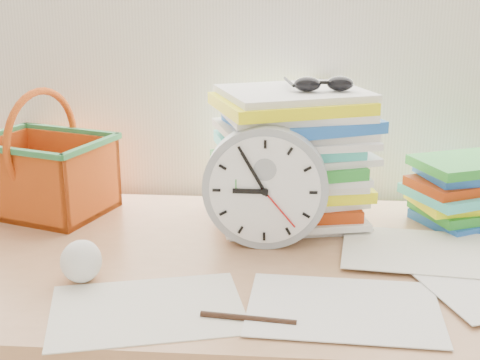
# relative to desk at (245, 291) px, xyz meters

# --- Properties ---
(desk) EXTENTS (1.40, 0.70, 0.75)m
(desk) POSITION_rel_desk_xyz_m (0.00, 0.00, 0.00)
(desk) COLOR #B47E54
(desk) RESTS_ON ground
(paper_stack) EXTENTS (0.39, 0.35, 0.29)m
(paper_stack) POSITION_rel_desk_xyz_m (0.09, 0.20, 0.22)
(paper_stack) COLOR white
(paper_stack) RESTS_ON desk
(clock) EXTENTS (0.24, 0.05, 0.24)m
(clock) POSITION_rel_desk_xyz_m (0.03, 0.06, 0.20)
(clock) COLOR #969DA4
(clock) RESTS_ON desk
(sunglasses) EXTENTS (0.16, 0.14, 0.03)m
(sunglasses) POSITION_rel_desk_xyz_m (0.15, 0.19, 0.38)
(sunglasses) COLOR black
(sunglasses) RESTS_ON paper_stack
(book_stack) EXTENTS (0.30, 0.26, 0.14)m
(book_stack) POSITION_rel_desk_xyz_m (0.46, 0.22, 0.15)
(book_stack) COLOR white
(book_stack) RESTS_ON desk
(basket) EXTENTS (0.33, 0.29, 0.28)m
(basket) POSITION_rel_desk_xyz_m (-0.47, 0.22, 0.21)
(basket) COLOR #DA5715
(basket) RESTS_ON desk
(crumpled_ball) EXTENTS (0.08, 0.08, 0.08)m
(crumpled_ball) POSITION_rel_desk_xyz_m (-0.28, -0.13, 0.11)
(crumpled_ball) COLOR white
(crumpled_ball) RESTS_ON desk
(pen) EXTENTS (0.15, 0.03, 0.01)m
(pen) POSITION_rel_desk_xyz_m (0.02, -0.25, 0.08)
(pen) COLOR black
(pen) RESTS_ON desk
(scattered_papers) EXTENTS (1.26, 0.42, 0.02)m
(scattered_papers) POSITION_rel_desk_xyz_m (0.00, 0.00, 0.08)
(scattered_papers) COLOR white
(scattered_papers) RESTS_ON desk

